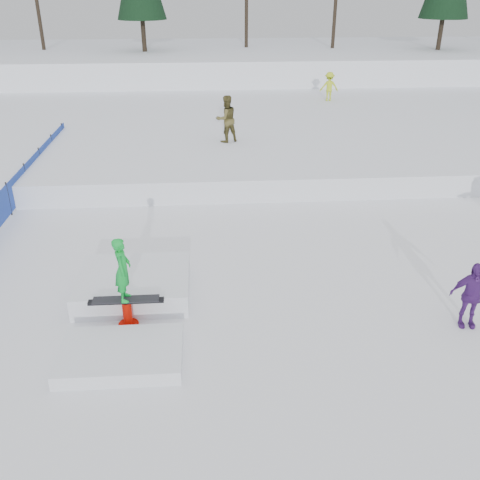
{
  "coord_description": "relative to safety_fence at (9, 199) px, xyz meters",
  "views": [
    {
      "loc": [
        -0.34,
        -9.6,
        6.8
      ],
      "look_at": [
        0.5,
        2.0,
        1.1
      ],
      "focal_mm": 40.0,
      "sensor_mm": 36.0,
      "label": 1
    }
  ],
  "objects": [
    {
      "name": "jib_rail_feature",
      "position": [
        4.44,
        -5.85,
        -0.25
      ],
      "size": [
        2.6,
        4.4,
        2.11
      ],
      "color": "white",
      "rests_on": "ground"
    },
    {
      "name": "walker_olive",
      "position": [
        7.15,
        5.19,
        1.18
      ],
      "size": [
        1.12,
        1.02,
        1.86
      ],
      "primitive_type": "imported",
      "rotation": [
        0.0,
        0.0,
        3.57
      ],
      "color": "#504822",
      "rests_on": "snow_midrise"
    },
    {
      "name": "safety_fence",
      "position": [
        0.0,
        0.0,
        0.0
      ],
      "size": [
        0.05,
        16.0,
        1.1
      ],
      "color": "#203EA2",
      "rests_on": "ground"
    },
    {
      "name": "snow_berm",
      "position": [
        6.5,
        23.4,
        0.65
      ],
      "size": [
        60.0,
        14.0,
        2.4
      ],
      "primitive_type": "cube",
      "color": "white",
      "rests_on": "ground"
    },
    {
      "name": "walker_ygreen",
      "position": [
        13.1,
        12.95,
        1.01
      ],
      "size": [
        0.99,
        0.59,
        1.51
      ],
      "primitive_type": "imported",
      "rotation": [
        0.0,
        0.0,
        3.11
      ],
      "color": "#B9D221",
      "rests_on": "snow_midrise"
    },
    {
      "name": "ground",
      "position": [
        6.5,
        -6.6,
        -0.55
      ],
      "size": [
        120.0,
        120.0,
        0.0
      ],
      "primitive_type": "plane",
      "color": "white"
    },
    {
      "name": "spectator_purple",
      "position": [
        11.76,
        -6.91,
        0.21
      ],
      "size": [
        0.94,
        0.5,
        1.52
      ],
      "primitive_type": "imported",
      "rotation": [
        0.0,
        0.0,
        -0.15
      ],
      "color": "#532479",
      "rests_on": "ground"
    },
    {
      "name": "snow_midrise",
      "position": [
        6.5,
        9.4,
        -0.15
      ],
      "size": [
        50.0,
        18.0,
        0.8
      ],
      "primitive_type": "cube",
      "color": "white",
      "rests_on": "ground"
    }
  ]
}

